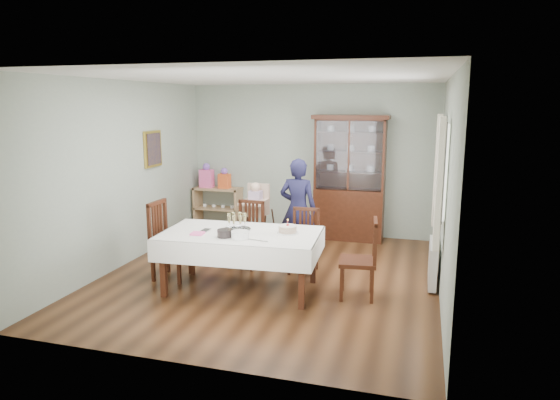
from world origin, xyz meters
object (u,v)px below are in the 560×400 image
at_px(chair_far_right, 303,253).
at_px(high_chair, 256,224).
at_px(chair_far_left, 247,247).
at_px(chair_end_left, 172,256).
at_px(sideboard, 218,208).
at_px(dining_table, 241,261).
at_px(china_cabinet, 350,176).
at_px(gift_bag_pink, 207,177).
at_px(gift_bag_orange, 224,179).
at_px(champagne_tray, 237,225).
at_px(woman, 298,209).
at_px(birthday_cake, 288,230).
at_px(chair_end_right, 359,274).

distance_m(chair_far_right, high_chair, 1.31).
height_order(chair_far_left, high_chair, high_chair).
relative_size(chair_end_left, high_chair, 0.95).
bearing_deg(chair_far_right, high_chair, 139.59).
bearing_deg(sideboard, chair_far_right, -42.43).
bearing_deg(chair_far_left, dining_table, -67.97).
xyz_separation_m(china_cabinet, gift_bag_pink, (-2.71, 0.00, -0.12)).
distance_m(gift_bag_pink, gift_bag_orange, 0.36).
xyz_separation_m(chair_far_left, chair_end_left, (-0.81, -0.79, 0.03)).
height_order(chair_far_right, gift_bag_orange, gift_bag_orange).
distance_m(champagne_tray, gift_bag_pink, 3.21).
height_order(chair_far_right, woman, woman).
bearing_deg(china_cabinet, gift_bag_orange, 179.96).
bearing_deg(woman, sideboard, -35.39).
xyz_separation_m(chair_end_left, birthday_cake, (1.65, -0.01, 0.49)).
distance_m(sideboard, chair_end_left, 2.76).
bearing_deg(birthday_cake, gift_bag_orange, 126.00).
bearing_deg(high_chair, dining_table, -74.45).
xyz_separation_m(sideboard, gift_bag_orange, (0.15, -0.02, 0.57)).
height_order(dining_table, gift_bag_pink, gift_bag_pink).
xyz_separation_m(chair_far_left, gift_bag_orange, (-1.12, 1.91, 0.69)).
distance_m(dining_table, champagne_tray, 0.46).
height_order(sideboard, gift_bag_orange, gift_bag_orange).
bearing_deg(woman, champagne_tray, 71.76).
bearing_deg(gift_bag_pink, chair_far_right, -39.47).
bearing_deg(chair_end_left, high_chair, -21.93).
distance_m(chair_end_left, high_chair, 1.73).
distance_m(woman, gift_bag_orange, 2.24).
bearing_deg(birthday_cake, gift_bag_pink, 130.71).
bearing_deg(china_cabinet, champagne_tray, -110.99).
bearing_deg(sideboard, chair_end_right, -41.72).
relative_size(birthday_cake, gift_bag_pink, 0.58).
relative_size(chair_far_right, chair_end_left, 0.84).
distance_m(chair_far_right, gift_bag_pink, 3.14).
xyz_separation_m(dining_table, chair_end_left, (-1.07, 0.14, -0.07)).
bearing_deg(gift_bag_pink, china_cabinet, -0.03).
height_order(birthday_cake, gift_bag_pink, gift_bag_pink).
relative_size(chair_end_right, high_chair, 0.88).
distance_m(sideboard, gift_bag_pink, 0.64).
bearing_deg(gift_bag_orange, chair_end_right, -42.96).
bearing_deg(gift_bag_pink, chair_end_left, -75.89).
distance_m(dining_table, chair_end_right, 1.50).
xyz_separation_m(high_chair, champagne_tray, (0.30, -1.62, 0.39)).
relative_size(chair_far_right, woman, 0.58).
height_order(chair_end_right, woman, woman).
bearing_deg(chair_end_left, chair_far_left, -44.23).
bearing_deg(birthday_cake, chair_far_left, 136.59).
relative_size(china_cabinet, chair_end_right, 2.20).
relative_size(dining_table, chair_end_right, 2.09).
xyz_separation_m(china_cabinet, woman, (-0.58, -1.37, -0.34)).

